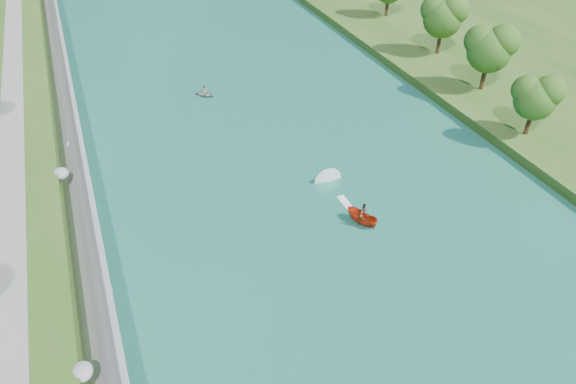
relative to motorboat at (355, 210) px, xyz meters
name	(u,v)px	position (x,y,z in m)	size (l,w,h in m)	color
ground	(359,260)	(-3.02, -6.87, -0.77)	(260.00, 260.00, 0.00)	#2D5119
river_water	(288,162)	(-3.02, 13.13, -0.72)	(55.00, 240.00, 0.10)	#1B6757
riprap_bank	(78,200)	(-28.88, 11.88, 1.04)	(4.67, 236.00, 4.09)	slate
riverside_path	(11,194)	(-35.52, 13.13, 2.78)	(3.00, 200.00, 0.10)	gray
trees_east	(485,51)	(33.28, 22.11, 5.94)	(18.30, 139.65, 11.95)	#174D14
motorboat	(355,210)	(0.00, 0.00, 0.00)	(3.60, 18.90, 2.22)	#B32E0E
raft	(205,93)	(-8.05, 36.11, -0.29)	(3.79, 3.91, 1.65)	gray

